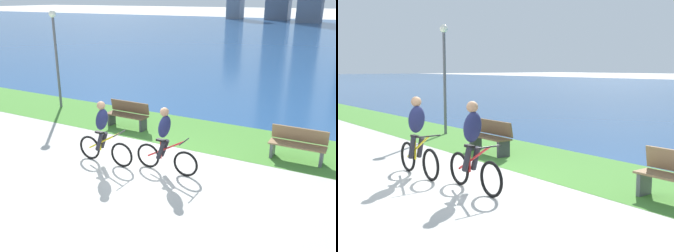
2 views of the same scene
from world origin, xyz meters
TOP-DOWN VIEW (x-y plane):
  - ground_plane at (0.00, 0.00)m, footprint 300.00×300.00m
  - grass_strip_bayside at (0.00, 3.30)m, footprint 120.00×2.80m
  - bay_water_surface at (0.00, 39.48)m, footprint 300.00×69.56m
  - cyclist_lead at (0.66, 0.34)m, footprint 1.75×0.52m
  - cyclist_trailing at (-1.04, 0.03)m, footprint 1.75×0.52m
  - bench_near_path at (-2.12, 2.75)m, footprint 1.50×0.47m
  - bench_far_along_path at (3.50, 2.70)m, footprint 1.50×0.47m
  - lamppost_tall at (-5.97, 3.56)m, footprint 0.28×0.28m

SIDE VIEW (x-z plane):
  - ground_plane at x=0.00m, z-range 0.00..0.00m
  - bay_water_surface at x=0.00m, z-range 0.00..0.00m
  - grass_strip_bayside at x=0.00m, z-range 0.00..0.01m
  - bench_near_path at x=-2.12m, z-range 0.00..0.90m
  - bench_far_along_path at x=3.50m, z-range 0.00..0.90m
  - cyclist_lead at x=0.66m, z-range -0.01..1.70m
  - cyclist_trailing at x=-1.04m, z-range -0.01..1.70m
  - lamppost_tall at x=-5.97m, z-range 0.60..4.39m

